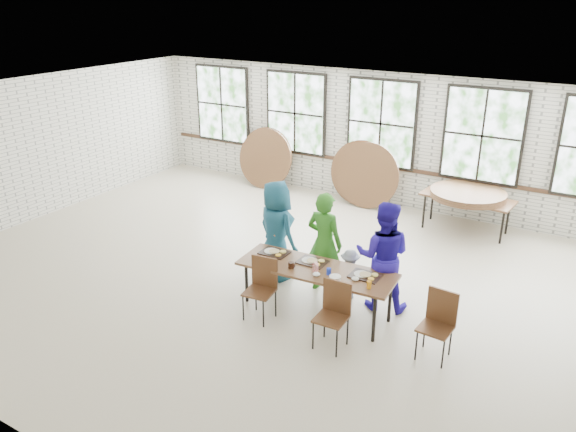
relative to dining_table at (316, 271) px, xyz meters
name	(u,v)px	position (x,y,z in m)	size (l,w,h in m)	color
room	(381,125)	(-1.05, 4.96, 1.14)	(12.00, 12.00, 12.00)	beige
dining_table	(316,271)	(0.00, 0.00, 0.00)	(2.45, 0.95, 0.74)	brown
chair_near_left	(262,283)	(-0.64, -0.53, -0.13)	(0.47, 0.45, 0.95)	#54321C
chair_near_right	(334,309)	(0.62, -0.63, -0.13)	(0.43, 0.42, 0.95)	#54321C
chair_spare	(439,319)	(1.92, -0.14, -0.13)	(0.45, 0.44, 0.95)	#54321C
adult_teal	(277,231)	(-1.11, 0.65, 0.18)	(0.85, 0.55, 1.73)	#1D5E6E
adult_green	(324,243)	(-0.21, 0.65, 0.17)	(0.62, 0.41, 1.71)	#2D731E
toddler	(350,274)	(0.26, 0.65, -0.27)	(0.54, 0.31, 0.84)	#121E39
adult_blue	(383,256)	(0.80, 0.65, 0.18)	(0.85, 0.66, 1.75)	#2617A2
storage_table	(467,199)	(1.14, 4.34, 0.00)	(1.87, 0.92, 0.74)	brown
tabletop_clutter	(322,269)	(0.10, -0.01, 0.08)	(1.99, 0.64, 0.11)	black
round_tops_stacked	(468,194)	(1.14, 4.34, 0.12)	(1.50, 1.50, 0.13)	brown
round_tops_leaning	(312,166)	(-2.60, 4.64, 0.05)	(4.29, 0.50, 1.49)	brown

